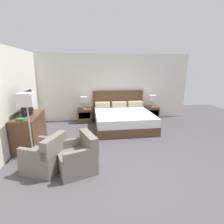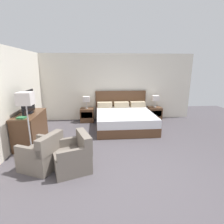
% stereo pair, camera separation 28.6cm
% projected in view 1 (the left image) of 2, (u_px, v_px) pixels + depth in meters
% --- Properties ---
extents(ground_plane, '(11.94, 11.94, 0.00)m').
position_uv_depth(ground_plane, '(133.00, 179.00, 3.29)').
color(ground_plane, '#4C474C').
extents(wall_back, '(6.47, 0.06, 2.54)m').
position_uv_depth(wall_back, '(108.00, 87.00, 6.82)').
color(wall_back, silver).
rests_on(wall_back, ground).
extents(wall_left, '(0.06, 5.78, 2.54)m').
position_uv_depth(wall_left, '(10.00, 100.00, 4.23)').
color(wall_left, silver).
rests_on(wall_left, ground).
extents(bed, '(1.98, 2.05, 1.15)m').
position_uv_depth(bed, '(123.00, 118.00, 6.12)').
color(bed, brown).
rests_on(bed, ground).
extents(nightstand_left, '(0.50, 0.43, 0.52)m').
position_uv_depth(nightstand_left, '(85.00, 115.00, 6.65)').
color(nightstand_left, brown).
rests_on(nightstand_left, ground).
extents(nightstand_right, '(0.50, 0.43, 0.52)m').
position_uv_depth(nightstand_right, '(151.00, 113.00, 7.01)').
color(nightstand_right, brown).
rests_on(nightstand_right, ground).
extents(table_lamp_left, '(0.25, 0.25, 0.46)m').
position_uv_depth(table_lamp_left, '(84.00, 100.00, 6.50)').
color(table_lamp_left, '#B7B7BC').
rests_on(table_lamp_left, nightstand_left).
extents(table_lamp_right, '(0.25, 0.25, 0.46)m').
position_uv_depth(table_lamp_right, '(152.00, 98.00, 6.86)').
color(table_lamp_right, '#B7B7BC').
rests_on(table_lamp_right, nightstand_right).
extents(dresser, '(0.55, 1.31, 0.85)m').
position_uv_depth(dresser, '(30.00, 130.00, 4.62)').
color(dresser, brown).
rests_on(dresser, ground).
extents(tv, '(0.18, 0.81, 0.61)m').
position_uv_depth(tv, '(27.00, 103.00, 4.47)').
color(tv, black).
rests_on(tv, dresser).
extents(book_red_cover, '(0.23, 0.21, 0.04)m').
position_uv_depth(book_red_cover, '(21.00, 119.00, 4.07)').
color(book_red_cover, '#2D7042').
rests_on(book_red_cover, dresser).
extents(armchair_by_window, '(0.91, 0.90, 0.76)m').
position_uv_depth(armchair_by_window, '(46.00, 157.00, 3.53)').
color(armchair_by_window, '#70665B').
rests_on(armchair_by_window, ground).
extents(armchair_companion, '(0.88, 0.87, 0.76)m').
position_uv_depth(armchair_companion, '(78.00, 157.00, 3.51)').
color(armchair_companion, '#70665B').
rests_on(armchair_companion, ground).
extents(floor_lamp, '(0.31, 0.31, 1.51)m').
position_uv_depth(floor_lamp, '(27.00, 105.00, 3.78)').
color(floor_lamp, '#B7B7BC').
rests_on(floor_lamp, ground).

